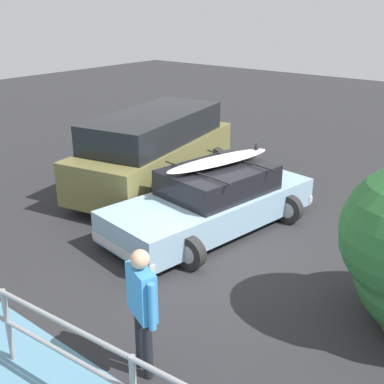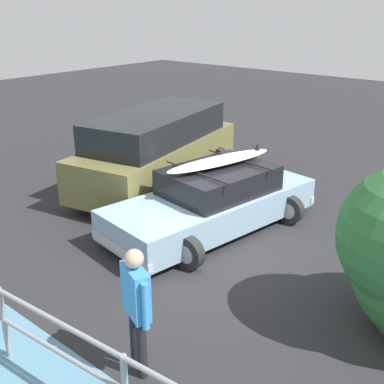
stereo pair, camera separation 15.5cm
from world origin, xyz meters
The scene contains 4 objects.
ground_plane centered at (0.00, 0.00, -0.01)m, with size 44.00×44.00×0.02m, color #28282B.
sedan_car centered at (0.76, -0.75, 0.58)m, with size 2.67×4.54×1.50m.
suv_car centered at (3.15, -1.70, 0.93)m, with size 3.06×5.12×1.81m.
person_bystander centered at (-0.97, 2.97, 0.99)m, with size 0.60×0.35×1.64m.
Camera 1 is at (-4.29, 6.21, 4.14)m, focal length 45.00 mm.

